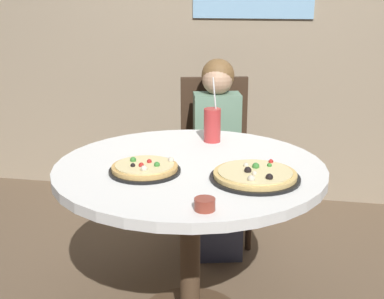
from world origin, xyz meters
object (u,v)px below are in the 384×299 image
diner_child (218,167)px  soda_cup (212,125)px  sauce_bowl (205,204)px  pizza_cheese (255,175)px  pizza_veggie (145,168)px  dining_table (190,189)px  chair_wooden (215,150)px

diner_child → soda_cup: 0.53m
soda_cup → sauce_bowl: bearing=-83.4°
diner_child → pizza_cheese: (0.26, -0.88, 0.28)m
pizza_veggie → soda_cup: bearing=67.5°
dining_table → chair_wooden: size_ratio=1.18×
dining_table → diner_child: 0.77m
chair_wooden → diner_child: 0.19m
chair_wooden → dining_table: bearing=-88.7°
dining_table → sauce_bowl: (0.13, -0.44, 0.13)m
diner_child → sauce_bowl: (0.11, -1.20, 0.29)m
pizza_cheese → sauce_bowl: pizza_cheese is taller
chair_wooden → diner_child: diner_child is taller
pizza_cheese → pizza_veggie: bearing=179.8°
pizza_veggie → sauce_bowl: bearing=-47.5°
chair_wooden → pizza_cheese: size_ratio=2.75×
diner_child → pizza_cheese: size_ratio=3.13×
pizza_veggie → sauce_bowl: size_ratio=4.06×
dining_table → soda_cup: (0.04, 0.35, 0.19)m
diner_child → pizza_veggie: bearing=-101.3°
dining_table → pizza_cheese: size_ratio=3.25×
soda_cup → dining_table: bearing=-96.7°
diner_child → pizza_cheese: bearing=-73.7°
diner_child → sauce_bowl: bearing=-84.5°
diner_child → chair_wooden: bearing=102.6°
diner_child → sauce_bowl: diner_child is taller
diner_child → sauce_bowl: size_ratio=15.46×
pizza_veggie → chair_wooden: bearing=82.7°
dining_table → chair_wooden: (-0.02, 0.93, -0.11)m
pizza_cheese → soda_cup: size_ratio=1.12×
pizza_veggie → sauce_bowl: pizza_veggie is taller
soda_cup → sauce_bowl: soda_cup is taller
chair_wooden → soda_cup: size_ratio=3.09×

